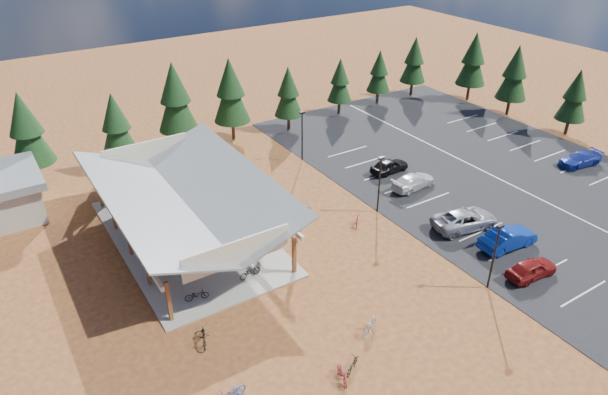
% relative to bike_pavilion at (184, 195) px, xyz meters
% --- Properties ---
extents(ground, '(140.00, 140.00, 0.00)m').
position_rel_bike_pavilion_xyz_m(ground, '(10.00, -7.00, -3.82)').
color(ground, maroon).
rests_on(ground, ground).
extents(asphalt_lot, '(27.00, 44.00, 0.04)m').
position_rel_bike_pavilion_xyz_m(asphalt_lot, '(28.50, -4.00, -3.80)').
color(asphalt_lot, black).
rests_on(asphalt_lot, ground).
extents(concrete_pad, '(10.60, 18.60, 0.10)m').
position_rel_bike_pavilion_xyz_m(concrete_pad, '(0.00, 0.00, -3.77)').
color(concrete_pad, gray).
rests_on(concrete_pad, ground).
extents(bike_pavilion, '(11.65, 19.40, 4.97)m').
position_rel_bike_pavilion_xyz_m(bike_pavilion, '(0.00, 0.00, 0.00)').
color(bike_pavilion, brown).
rests_on(bike_pavilion, concrete_pad).
extents(lamp_post_0, '(0.50, 0.25, 5.14)m').
position_rel_bike_pavilion_xyz_m(lamp_post_0, '(15.00, -17.00, -0.85)').
color(lamp_post_0, black).
rests_on(lamp_post_0, ground).
extents(lamp_post_1, '(0.50, 0.25, 5.14)m').
position_rel_bike_pavilion_xyz_m(lamp_post_1, '(15.00, -5.00, -0.85)').
color(lamp_post_1, black).
rests_on(lamp_post_1, ground).
extents(lamp_post_2, '(0.50, 0.25, 5.14)m').
position_rel_bike_pavilion_xyz_m(lamp_post_2, '(15.00, 7.00, -0.85)').
color(lamp_post_2, black).
rests_on(lamp_post_2, ground).
extents(trash_bin_0, '(0.60, 0.60, 0.90)m').
position_rel_bike_pavilion_xyz_m(trash_bin_0, '(7.55, -4.06, -3.37)').
color(trash_bin_0, '#48281A').
rests_on(trash_bin_0, ground).
extents(trash_bin_1, '(0.60, 0.60, 0.90)m').
position_rel_bike_pavilion_xyz_m(trash_bin_1, '(5.86, -3.10, -3.37)').
color(trash_bin_1, '#48281A').
rests_on(trash_bin_1, ground).
extents(pine_1, '(3.81, 3.81, 8.87)m').
position_rel_bike_pavilion_xyz_m(pine_1, '(-8.32, 15.99, 1.59)').
color(pine_1, '#382314').
rests_on(pine_1, ground).
extents(pine_2, '(3.43, 3.43, 8.00)m').
position_rel_bike_pavilion_xyz_m(pine_2, '(-1.01, 14.06, 1.06)').
color(pine_2, '#382314').
rests_on(pine_2, ground).
extents(pine_3, '(4.03, 4.03, 9.38)m').
position_rel_bike_pavilion_xyz_m(pine_3, '(5.59, 15.94, 1.91)').
color(pine_3, '#382314').
rests_on(pine_3, ground).
extents(pine_4, '(3.88, 3.88, 9.05)m').
position_rel_bike_pavilion_xyz_m(pine_4, '(11.38, 15.30, 1.70)').
color(pine_4, '#382314').
rests_on(pine_4, ground).
extents(pine_5, '(3.15, 3.15, 7.34)m').
position_rel_bike_pavilion_xyz_m(pine_5, '(17.89, 14.42, 0.65)').
color(pine_5, '#382314').
rests_on(pine_5, ground).
extents(pine_6, '(2.92, 2.92, 6.79)m').
position_rel_bike_pavilion_xyz_m(pine_6, '(25.71, 15.54, 0.32)').
color(pine_6, '#382314').
rests_on(pine_6, ground).
extents(pine_7, '(2.92, 2.92, 6.80)m').
position_rel_bike_pavilion_xyz_m(pine_7, '(31.95, 15.85, 0.32)').
color(pine_7, '#382314').
rests_on(pine_7, ground).
extents(pine_8, '(3.30, 3.30, 7.69)m').
position_rel_bike_pavilion_xyz_m(pine_8, '(37.72, 15.87, 0.87)').
color(pine_8, '#382314').
rests_on(pine_8, ground).
extents(pine_11, '(3.18, 3.18, 7.41)m').
position_rel_bike_pavilion_xyz_m(pine_11, '(43.39, -3.31, 0.70)').
color(pine_11, '#382314').
rests_on(pine_11, ground).
extents(pine_12, '(3.62, 3.62, 8.43)m').
position_rel_bike_pavilion_xyz_m(pine_12, '(42.78, 4.27, 1.32)').
color(pine_12, '#382314').
rests_on(pine_12, ground).
extents(pine_13, '(3.72, 3.72, 8.66)m').
position_rel_bike_pavilion_xyz_m(pine_13, '(42.67, 10.56, 1.47)').
color(pine_13, '#382314').
rests_on(pine_13, ground).
extents(bike_0, '(1.68, 0.94, 0.84)m').
position_rel_bike_pavilion_xyz_m(bike_0, '(-2.49, -7.53, -3.30)').
color(bike_0, black).
rests_on(bike_0, concrete_pad).
extents(bike_1, '(1.78, 0.77, 1.04)m').
position_rel_bike_pavilion_xyz_m(bike_1, '(-1.17, -0.65, -3.21)').
color(bike_1, gray).
rests_on(bike_1, concrete_pad).
extents(bike_2, '(1.63, 0.98, 0.81)m').
position_rel_bike_pavilion_xyz_m(bike_2, '(-2.26, 3.00, -3.32)').
color(bike_2, navy).
rests_on(bike_2, concrete_pad).
extents(bike_3, '(1.62, 0.50, 0.97)m').
position_rel_bike_pavilion_xyz_m(bike_3, '(-0.95, 5.24, -3.24)').
color(bike_3, '#9D0A11').
rests_on(bike_3, concrete_pad).
extents(bike_4, '(1.74, 0.77, 0.89)m').
position_rel_bike_pavilion_xyz_m(bike_4, '(1.63, -7.26, -3.28)').
color(bike_4, black).
rests_on(bike_4, concrete_pad).
extents(bike_5, '(1.71, 0.65, 1.01)m').
position_rel_bike_pavilion_xyz_m(bike_5, '(0.95, -4.01, -3.22)').
color(bike_5, gray).
rests_on(bike_5, concrete_pad).
extents(bike_6, '(1.99, 1.17, 0.99)m').
position_rel_bike_pavilion_xyz_m(bike_6, '(2.06, 0.10, -3.23)').
color(bike_6, '#22409B').
rests_on(bike_6, concrete_pad).
extents(bike_7, '(1.85, 1.04, 1.07)m').
position_rel_bike_pavilion_xyz_m(bike_7, '(1.56, 7.43, -3.19)').
color(bike_7, maroon).
rests_on(bike_7, concrete_pad).
extents(bike_8, '(1.24, 1.99, 0.99)m').
position_rel_bike_pavilion_xyz_m(bike_8, '(-3.60, -11.31, -3.33)').
color(bike_8, black).
rests_on(bike_8, ground).
extents(bike_10, '(2.00, 0.98, 1.01)m').
position_rel_bike_pavilion_xyz_m(bike_10, '(-4.09, -16.09, -3.32)').
color(bike_10, navy).
rests_on(bike_10, ground).
extents(bike_11, '(0.87, 1.65, 0.96)m').
position_rel_bike_pavilion_xyz_m(bike_11, '(1.72, -18.19, -3.35)').
color(bike_11, maroon).
rests_on(bike_11, ground).
extents(bike_12, '(1.61, 1.28, 0.82)m').
position_rel_bike_pavilion_xyz_m(bike_12, '(2.64, -17.90, -3.42)').
color(bike_12, black).
rests_on(bike_12, ground).
extents(bike_13, '(1.83, 1.26, 1.08)m').
position_rel_bike_pavilion_xyz_m(bike_13, '(5.43, -16.07, -3.28)').
color(bike_13, '#92949B').
rests_on(bike_13, ground).
extents(bike_14, '(1.23, 1.99, 0.99)m').
position_rel_bike_pavilion_xyz_m(bike_14, '(7.60, -1.34, -3.33)').
color(bike_14, navy).
rests_on(bike_14, ground).
extents(bike_15, '(1.34, 1.44, 0.92)m').
position_rel_bike_pavilion_xyz_m(bike_15, '(12.11, -5.92, -3.36)').
color(bike_15, maroon).
rests_on(bike_15, ground).
extents(bike_16, '(1.90, 0.93, 0.96)m').
position_rel_bike_pavilion_xyz_m(bike_16, '(9.19, -1.97, -3.35)').
color(bike_16, black).
rests_on(bike_16, ground).
extents(car_0, '(4.08, 1.88, 1.35)m').
position_rel_bike_pavilion_xyz_m(car_0, '(18.50, -17.80, -3.11)').
color(car_0, maroon).
rests_on(car_0, asphalt_lot).
extents(car_1, '(4.94, 2.05, 1.59)m').
position_rel_bike_pavilion_xyz_m(car_1, '(19.98, -14.47, -2.99)').
color(car_1, navy).
rests_on(car_1, asphalt_lot).
extents(car_2, '(5.85, 3.46, 1.53)m').
position_rel_bike_pavilion_xyz_m(car_2, '(19.31, -10.76, -3.02)').
color(car_2, '#919298').
rests_on(car_2, asphalt_lot).
extents(car_3, '(4.78, 2.29, 1.34)m').
position_rel_bike_pavilion_xyz_m(car_3, '(20.38, -3.53, -3.11)').
color(car_3, silver).
rests_on(car_3, asphalt_lot).
extents(car_4, '(4.07, 1.79, 1.36)m').
position_rel_bike_pavilion_xyz_m(car_4, '(20.60, 0.08, -3.10)').
color(car_4, black).
rests_on(car_4, asphalt_lot).
extents(car_7, '(4.81, 2.52, 1.33)m').
position_rel_bike_pavilion_xyz_m(car_7, '(37.49, -8.90, -3.12)').
color(car_7, '#1C2E9B').
rests_on(car_7, asphalt_lot).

